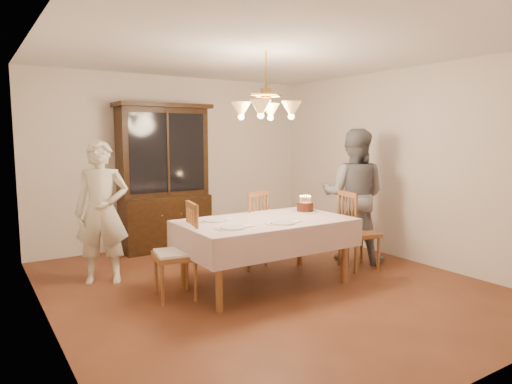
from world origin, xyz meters
TOP-DOWN VIEW (x-y plane):
  - ground at (0.00, 0.00)m, footprint 5.00×5.00m
  - room_shell at (0.00, 0.00)m, footprint 5.00×5.00m
  - dining_table at (0.00, 0.00)m, footprint 1.90×1.10m
  - china_hutch at (-0.31, 2.25)m, footprint 1.38×0.54m
  - chair_far_side at (0.22, 0.74)m, footprint 0.56×0.55m
  - chair_left_end at (-1.01, 0.17)m, footprint 0.49×0.51m
  - chair_right_end at (1.37, -0.08)m, footprint 0.49×0.51m
  - elderly_woman at (-1.51, 1.11)m, footprint 0.71×0.60m
  - adult_in_grey at (1.58, 0.23)m, footprint 1.07×1.10m
  - birthday_cake at (0.69, 0.15)m, footprint 0.30×0.30m
  - place_setting_near_left at (-0.53, -0.22)m, footprint 0.41×0.27m
  - place_setting_near_right at (0.04, -0.29)m, footprint 0.41×0.27m
  - place_setting_far_left at (-0.50, 0.25)m, footprint 0.42×0.27m
  - chandelier at (-0.00, -0.00)m, footprint 0.62×0.62m

SIDE VIEW (x-z plane):
  - ground at x=0.00m, z-range 0.00..0.00m
  - chair_far_side at x=0.22m, z-range -0.06..0.94m
  - chair_right_end at x=1.37m, z-range -0.06..0.94m
  - chair_left_end at x=-1.01m, z-range -0.05..0.95m
  - dining_table at x=0.00m, z-range 0.30..1.06m
  - place_setting_near_left at x=-0.53m, z-range 0.76..0.77m
  - place_setting_near_right at x=0.04m, z-range 0.76..0.77m
  - place_setting_far_left at x=-0.50m, z-range 0.76..0.77m
  - birthday_cake at x=0.69m, z-range 0.71..0.92m
  - elderly_woman at x=-1.51m, z-range 0.00..1.65m
  - adult_in_grey at x=1.58m, z-range 0.00..1.79m
  - china_hutch at x=-0.31m, z-range -0.04..2.12m
  - room_shell at x=0.00m, z-range -0.92..4.08m
  - chandelier at x=0.00m, z-range 1.61..2.34m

